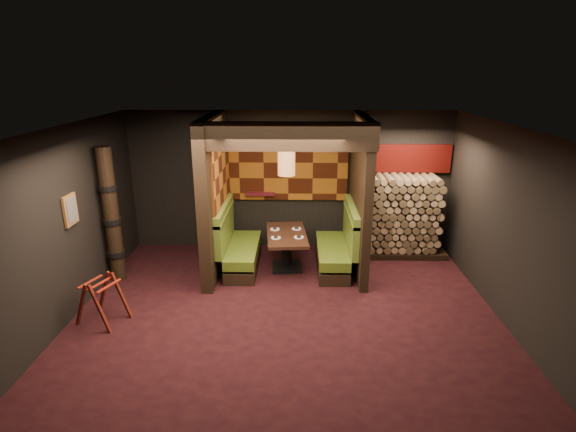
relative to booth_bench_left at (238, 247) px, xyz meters
The scene contains 23 objects.
floor 1.95m from the booth_bench_left, 59.77° to the right, with size 6.50×5.50×0.02m, color black.
ceiling 3.11m from the booth_bench_left, 59.77° to the right, with size 6.50×5.50×0.02m, color black.
wall_back 1.79m from the booth_bench_left, 49.10° to the left, with size 6.50×0.02×2.85m, color black.
wall_front 4.63m from the booth_bench_left, 77.70° to the right, with size 6.50×0.02×2.85m, color black.
wall_left 3.01m from the booth_bench_left, 144.33° to the right, with size 0.02×5.50×2.85m, color black.
wall_right 4.65m from the booth_bench_left, 21.35° to the right, with size 0.02×5.50×2.85m, color black.
partition_left 1.10m from the booth_bench_left, behind, with size 0.20×2.20×2.85m, color black.
partition_right 2.48m from the booth_bench_left, ahead, with size 0.15×2.10×2.85m, color black.
header_beam 2.60m from the booth_bench_left, 45.41° to the right, with size 2.85×0.18×0.44m, color black.
tapa_back_panel 2.00m from the booth_bench_left, 48.54° to the left, with size 2.40×0.06×1.55m, color #904F14.
tapa_side_panel 1.48m from the booth_bench_left, 146.90° to the left, with size 0.04×1.85×1.45m, color #904F14.
lacquer_shelf 1.32m from the booth_bench_left, 70.12° to the left, with size 0.60×0.12×0.07m, color #53141D.
booth_bench_left is the anchor object (origin of this frame).
booth_bench_right 1.89m from the booth_bench_left, ahead, with size 0.68×1.60×1.14m.
dining_table 0.93m from the booth_bench_left, ahead, with size 0.83×1.38×0.70m.
place_settings 0.98m from the booth_bench_left, ahead, with size 0.63×0.67×0.03m.
pendant_lamp 1.89m from the booth_bench_left, ahead, with size 0.30×0.30×1.03m.
framed_picture 3.00m from the booth_bench_left, 145.49° to the right, with size 0.05×0.36×0.46m.
luggage_rack 2.65m from the booth_bench_left, 132.06° to the right, with size 0.82×0.70×0.76m.
totem_column 2.30m from the booth_bench_left, 165.25° to the right, with size 0.31×0.31×2.40m.
firewood_stack 3.35m from the booth_bench_left, 12.17° to the left, with size 1.73×0.70×1.64m.
mosaic_header 3.73m from the booth_bench_left, 17.60° to the left, with size 1.83×0.10×0.56m, color maroon.
bay_front_post 2.58m from the booth_bench_left, ahead, with size 0.08×0.08×2.85m, color black.
Camera 1 is at (0.16, -6.19, 3.63)m, focal length 28.00 mm.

